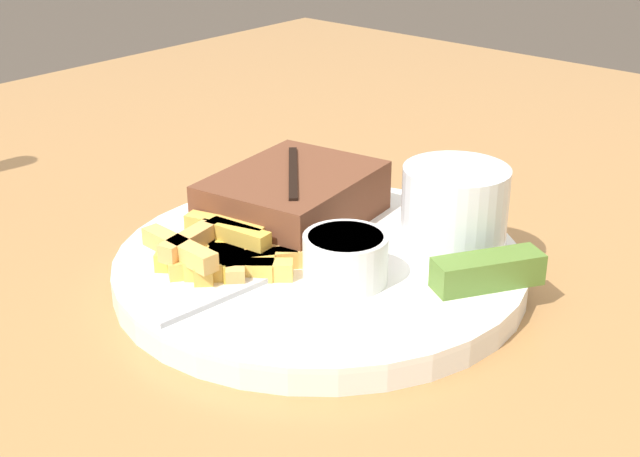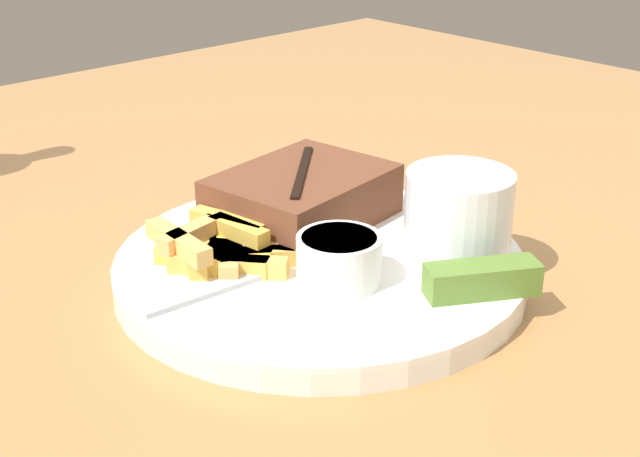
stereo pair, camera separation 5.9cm
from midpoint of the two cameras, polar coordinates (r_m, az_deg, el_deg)
dining_table at (r=0.64m, az=-2.67°, el=-8.72°), size 1.37×1.25×0.74m
dinner_plate at (r=0.60m, az=-2.81°, el=-2.59°), size 0.28×0.28×0.02m
steak_portion at (r=0.64m, az=-4.34°, el=1.93°), size 0.13×0.11×0.04m
fries_pile at (r=0.58m, az=-9.08°, el=-1.76°), size 0.08×0.10×0.02m
coleslaw_cup at (r=0.60m, az=5.87°, el=1.56°), size 0.07×0.07×0.06m
dipping_sauce_cup at (r=0.56m, az=-1.39°, el=-1.85°), size 0.05×0.05×0.03m
pickle_spear at (r=0.56m, az=7.74°, el=-2.78°), size 0.07×0.06×0.02m
fork_utensil at (r=0.56m, az=-8.37°, el=-3.89°), size 0.13×0.02×0.00m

